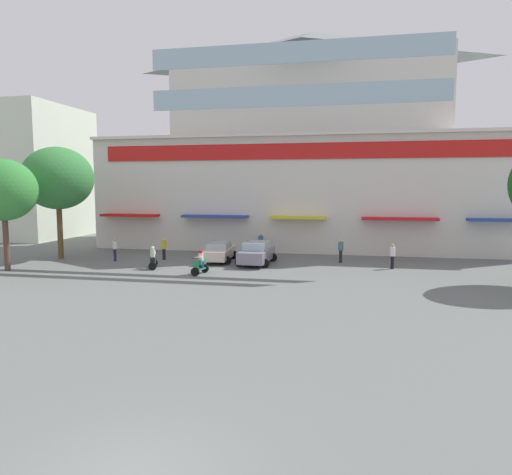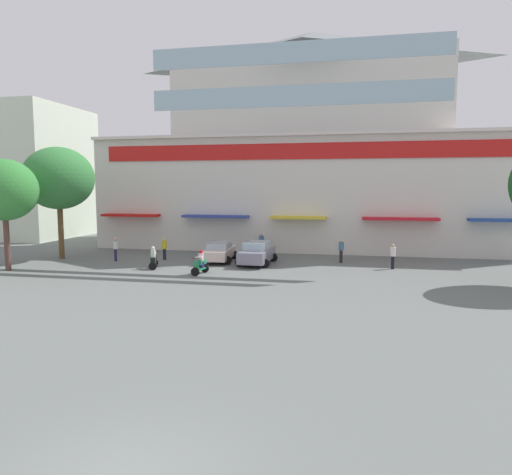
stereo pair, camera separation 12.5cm
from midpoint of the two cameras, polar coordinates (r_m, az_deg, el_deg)
ground_plane at (r=21.47m, az=0.64°, el=-8.33°), size 128.00×128.00×0.00m
colonial_building at (r=44.27m, az=6.65°, el=10.00°), size 35.94×18.06×19.26m
flank_building_left at (r=57.58m, az=-27.21°, el=6.96°), size 13.92×11.27×13.68m
plaza_tree_0 at (r=37.91m, az=-22.68°, el=6.60°), size 5.14×5.14×8.28m
plaza_tree_2 at (r=33.93m, az=-28.08°, el=5.07°), size 4.27×3.83×7.13m
parked_car_0 at (r=34.03m, az=-4.34°, el=-1.71°), size 2.45×4.27×1.40m
parked_car_1 at (r=32.73m, az=0.23°, el=-1.87°), size 2.46×4.45×1.58m
scooter_rider_1 at (r=29.26m, az=-6.64°, el=-3.20°), size 0.73×1.51×1.51m
scooter_rider_2 at (r=31.77m, az=-12.20°, el=-2.61°), size 0.99×1.57×1.49m
pedestrian_0 at (r=35.40m, az=-10.92°, el=-1.20°), size 0.44×0.44×1.61m
pedestrian_1 at (r=32.09m, az=16.33°, el=-2.01°), size 0.38×0.38×1.65m
pedestrian_2 at (r=35.51m, az=-16.54°, el=-1.19°), size 0.45×0.45×1.69m
pedestrian_3 at (r=37.41m, az=0.74°, el=-0.61°), size 0.43×0.43×1.69m
pedestrian_4 at (r=33.87m, az=10.36°, el=-1.43°), size 0.44×0.44×1.68m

